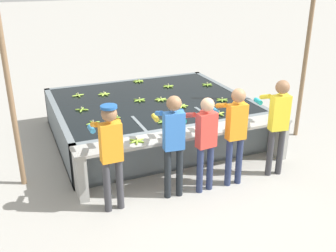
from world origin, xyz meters
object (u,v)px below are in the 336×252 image
(banana_bunch_floating_7, at_px, (168,86))
(banana_bunch_floating_8, at_px, (161,99))
(banana_bunch_floating_4, at_px, (93,123))
(worker_0, at_px, (111,148))
(worker_3, at_px, (235,128))
(worker_1, at_px, (173,137))
(knife_0, at_px, (275,117))
(banana_bunch_floating_5, at_px, (207,85))
(worker_2, at_px, (205,136))
(support_post_left, at_px, (10,96))
(banana_bunch_floating_13, at_px, (82,110))
(banana_bunch_floating_0, at_px, (104,94))
(banana_bunch_floating_11, at_px, (164,121))
(banana_bunch_floating_2, at_px, (138,81))
(banana_bunch_floating_12, at_px, (222,100))
(banana_bunch_ledge_0, at_px, (137,141))
(banana_bunch_floating_10, at_px, (113,117))
(banana_bunch_floating_1, at_px, (181,106))
(support_post_right, at_px, (305,64))
(banana_bunch_floating_3, at_px, (78,95))
(worker_4, at_px, (278,119))
(banana_bunch_floating_9, at_px, (219,114))
(banana_bunch_floating_6, at_px, (139,100))

(banana_bunch_floating_7, relative_size, banana_bunch_floating_8, 1.00)
(banana_bunch_floating_4, bearing_deg, banana_bunch_floating_7, 37.01)
(worker_0, distance_m, worker_3, 2.09)
(worker_1, height_order, banana_bunch_floating_4, worker_1)
(knife_0, bearing_deg, banana_bunch_floating_5, 93.81)
(worker_2, height_order, support_post_left, support_post_left)
(banana_bunch_floating_13, bearing_deg, banana_bunch_floating_7, 20.78)
(banana_bunch_floating_0, height_order, banana_bunch_floating_11, same)
(banana_bunch_floating_4, bearing_deg, knife_0, -17.58)
(banana_bunch_floating_4, height_order, support_post_left, support_post_left)
(banana_bunch_floating_2, xyz_separation_m, banana_bunch_floating_5, (1.43, -0.94, 0.00))
(banana_bunch_floating_2, bearing_deg, banana_bunch_floating_12, -60.57)
(banana_bunch_floating_12, height_order, banana_bunch_ledge_0, banana_bunch_ledge_0)
(banana_bunch_floating_8, relative_size, banana_bunch_floating_10, 1.00)
(banana_bunch_floating_1, distance_m, support_post_right, 2.73)
(worker_3, distance_m, banana_bunch_floating_11, 1.42)
(banana_bunch_floating_3, bearing_deg, banana_bunch_floating_8, -31.83)
(banana_bunch_floating_4, xyz_separation_m, banana_bunch_floating_13, (-0.05, 0.80, 0.00))
(worker_3, height_order, banana_bunch_floating_7, worker_3)
(worker_2, distance_m, banana_bunch_floating_5, 3.42)
(worker_4, bearing_deg, banana_bunch_floating_2, 107.09)
(worker_4, height_order, banana_bunch_floating_9, worker_4)
(banana_bunch_floating_6, xyz_separation_m, banana_bunch_floating_13, (-1.26, -0.13, 0.00))
(banana_bunch_floating_2, xyz_separation_m, support_post_right, (2.77, -2.69, 0.76))
(banana_bunch_ledge_0, relative_size, support_post_left, 0.09)
(banana_bunch_floating_3, height_order, banana_bunch_floating_13, same)
(worker_0, distance_m, banana_bunch_floating_4, 1.56)
(banana_bunch_floating_0, bearing_deg, banana_bunch_floating_13, -128.57)
(worker_2, distance_m, worker_4, 1.42)
(banana_bunch_floating_10, height_order, support_post_right, support_post_right)
(worker_2, height_order, banana_bunch_floating_11, worker_2)
(worker_4, xyz_separation_m, banana_bunch_floating_5, (0.23, 2.99, -0.22))
(worker_0, distance_m, banana_bunch_floating_0, 3.26)
(banana_bunch_floating_9, height_order, banana_bunch_floating_10, same)
(banana_bunch_floating_5, xyz_separation_m, banana_bunch_floating_9, (-0.74, -1.86, 0.00))
(banana_bunch_floating_4, bearing_deg, banana_bunch_floating_3, 87.91)
(banana_bunch_floating_4, xyz_separation_m, support_post_right, (4.44, -0.34, 0.76))
(banana_bunch_floating_0, distance_m, banana_bunch_floating_1, 1.89)
(banana_bunch_floating_6, height_order, banana_bunch_floating_12, same)
(banana_bunch_floating_13, bearing_deg, banana_bunch_floating_1, -16.40)
(banana_bunch_ledge_0, height_order, support_post_right, support_post_right)
(worker_1, height_order, banana_bunch_floating_5, worker_1)
(worker_2, relative_size, banana_bunch_floating_1, 5.84)
(worker_1, height_order, banana_bunch_floating_12, worker_1)
(banana_bunch_floating_1, distance_m, banana_bunch_floating_13, 2.01)
(banana_bunch_floating_12, bearing_deg, banana_bunch_floating_11, -157.19)
(support_post_left, bearing_deg, banana_bunch_floating_10, 11.56)
(banana_bunch_floating_1, bearing_deg, worker_1, -118.32)
(banana_bunch_floating_3, relative_size, banana_bunch_floating_6, 1.01)
(worker_3, xyz_separation_m, banana_bunch_floating_12, (0.83, 1.85, -0.20))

